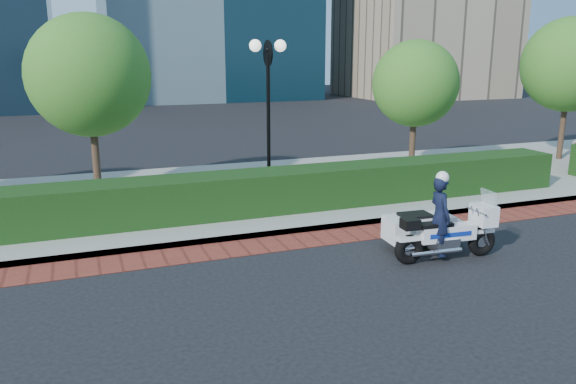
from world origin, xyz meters
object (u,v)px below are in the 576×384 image
object	(u,v)px
lamppost	(268,93)
tree_b	(89,76)
tree_d	(570,65)
police_motorcycle	(434,226)
tree_c	(415,84)

from	to	relation	value
lamppost	tree_b	bearing A→B (deg)	163.89
tree_b	tree_d	size ratio (longest dim) A/B	0.95
lamppost	police_motorcycle	xyz separation A→B (m)	(1.64, -5.48, -2.34)
tree_c	lamppost	bearing A→B (deg)	-166.70
lamppost	police_motorcycle	distance (m)	6.17
tree_b	tree_c	distance (m)	10.01
lamppost	tree_d	bearing A→B (deg)	6.18
tree_b	police_motorcycle	distance (m)	9.57
tree_d	lamppost	bearing A→B (deg)	-173.82
lamppost	tree_b	world-z (taller)	tree_b
tree_c	tree_d	size ratio (longest dim) A/B	0.83
tree_b	tree_d	distance (m)	16.50
tree_b	lamppost	bearing A→B (deg)	-16.11
tree_c	police_motorcycle	distance (m)	8.17
tree_b	tree_c	bearing A→B (deg)	-0.00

